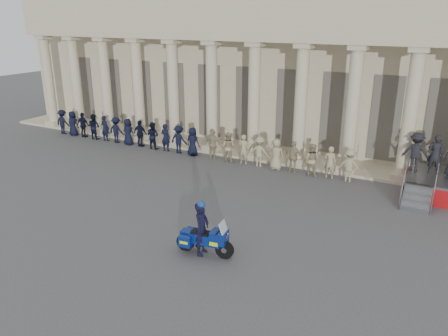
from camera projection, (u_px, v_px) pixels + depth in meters
ground at (198, 219)px, 17.18m from camera, size 90.00×90.00×0.00m
building at (316, 65)px, 27.95m from camera, size 40.00×12.50×9.00m
officer_rank at (180, 140)px, 25.02m from camera, size 20.07×0.62×1.63m
motorcycle at (205, 239)px, 14.44m from camera, size 2.05×0.89×1.32m
rider at (202, 228)px, 14.35m from camera, size 0.52×0.72×1.94m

